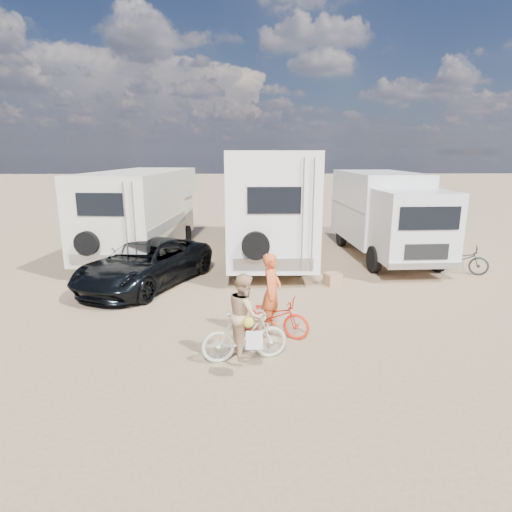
{
  "coord_description": "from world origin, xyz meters",
  "views": [
    {
      "loc": [
        -0.83,
        -8.97,
        3.87
      ],
      "look_at": [
        -0.58,
        1.49,
        1.3
      ],
      "focal_mm": 29.74,
      "sensor_mm": 36.0,
      "label": 1
    }
  ],
  "objects_px": {
    "box_truck": "(386,216)",
    "rider_woman": "(245,323)",
    "rv_left": "(142,214)",
    "cooler": "(191,266)",
    "bike_woman": "(245,336)",
    "bike_man": "(271,316)",
    "rv_main": "(266,205)",
    "bike_parked": "(459,259)",
    "dark_suv": "(145,263)",
    "crate": "(333,279)",
    "rider_man": "(272,299)"
  },
  "relations": [
    {
      "from": "box_truck",
      "to": "rider_woman",
      "type": "relative_size",
      "value": 4.42
    },
    {
      "from": "rv_left",
      "to": "cooler",
      "type": "bearing_deg",
      "value": -42.81
    },
    {
      "from": "bike_woman",
      "to": "rider_woman",
      "type": "distance_m",
      "value": 0.27
    },
    {
      "from": "box_truck",
      "to": "bike_man",
      "type": "xyz_separation_m",
      "value": [
        -4.66,
        -6.95,
        -1.12
      ]
    },
    {
      "from": "rv_left",
      "to": "box_truck",
      "type": "bearing_deg",
      "value": 2.8
    },
    {
      "from": "rv_main",
      "to": "box_truck",
      "type": "relative_size",
      "value": 1.27
    },
    {
      "from": "rv_main",
      "to": "rv_left",
      "type": "distance_m",
      "value": 4.69
    },
    {
      "from": "rv_main",
      "to": "cooler",
      "type": "bearing_deg",
      "value": -137.89
    },
    {
      "from": "rv_left",
      "to": "box_truck",
      "type": "distance_m",
      "value": 9.11
    },
    {
      "from": "box_truck",
      "to": "bike_parked",
      "type": "relative_size",
      "value": 3.81
    },
    {
      "from": "rider_woman",
      "to": "cooler",
      "type": "height_order",
      "value": "rider_woman"
    },
    {
      "from": "dark_suv",
      "to": "rider_woman",
      "type": "height_order",
      "value": "rider_woman"
    },
    {
      "from": "rider_woman",
      "to": "rv_left",
      "type": "bearing_deg",
      "value": 13.38
    },
    {
      "from": "rv_main",
      "to": "bike_parked",
      "type": "height_order",
      "value": "rv_main"
    },
    {
      "from": "crate",
      "to": "dark_suv",
      "type": "bearing_deg",
      "value": 178.79
    },
    {
      "from": "rider_man",
      "to": "bike_parked",
      "type": "relative_size",
      "value": 0.92
    },
    {
      "from": "rider_man",
      "to": "cooler",
      "type": "relative_size",
      "value": 3.24
    },
    {
      "from": "rv_left",
      "to": "crate",
      "type": "height_order",
      "value": "rv_left"
    },
    {
      "from": "rv_left",
      "to": "rider_man",
      "type": "relative_size",
      "value": 4.24
    },
    {
      "from": "rider_woman",
      "to": "rider_man",
      "type": "bearing_deg",
      "value": -38.2
    },
    {
      "from": "rv_main",
      "to": "rider_man",
      "type": "height_order",
      "value": "rv_main"
    },
    {
      "from": "rv_left",
      "to": "bike_man",
      "type": "bearing_deg",
      "value": -53.47
    },
    {
      "from": "crate",
      "to": "cooler",
      "type": "bearing_deg",
      "value": 161.62
    },
    {
      "from": "rv_left",
      "to": "rider_woman",
      "type": "distance_m",
      "value": 9.37
    },
    {
      "from": "box_truck",
      "to": "crate",
      "type": "distance_m",
      "value": 4.5
    },
    {
      "from": "rv_main",
      "to": "rider_woman",
      "type": "height_order",
      "value": "rv_main"
    },
    {
      "from": "dark_suv",
      "to": "bike_man",
      "type": "distance_m",
      "value": 5.1
    },
    {
      "from": "rv_main",
      "to": "bike_parked",
      "type": "xyz_separation_m",
      "value": [
        6.19,
        -2.64,
        -1.49
      ]
    },
    {
      "from": "rider_man",
      "to": "bike_man",
      "type": "bearing_deg",
      "value": -67.22
    },
    {
      "from": "rv_main",
      "to": "rv_left",
      "type": "height_order",
      "value": "rv_main"
    },
    {
      "from": "dark_suv",
      "to": "crate",
      "type": "height_order",
      "value": "dark_suv"
    },
    {
      "from": "bike_man",
      "to": "rider_woman",
      "type": "xyz_separation_m",
      "value": [
        -0.57,
        -1.12,
        0.32
      ]
    },
    {
      "from": "rv_main",
      "to": "cooler",
      "type": "xyz_separation_m",
      "value": [
        -2.58,
        -2.34,
        -1.75
      ]
    },
    {
      "from": "cooler",
      "to": "rv_main",
      "type": "bearing_deg",
      "value": 60.19
    },
    {
      "from": "rv_main",
      "to": "cooler",
      "type": "relative_size",
      "value": 16.97
    },
    {
      "from": "bike_parked",
      "to": "rider_man",
      "type": "bearing_deg",
      "value": 152.49
    },
    {
      "from": "rv_main",
      "to": "bike_man",
      "type": "height_order",
      "value": "rv_main"
    },
    {
      "from": "rider_woman",
      "to": "bike_woman",
      "type": "bearing_deg",
      "value": 78.87
    },
    {
      "from": "dark_suv",
      "to": "bike_woman",
      "type": "xyz_separation_m",
      "value": [
        2.95,
        -4.8,
        -0.17
      ]
    },
    {
      "from": "rider_man",
      "to": "crate",
      "type": "relative_size",
      "value": 3.72
    },
    {
      "from": "rv_left",
      "to": "bike_man",
      "type": "relative_size",
      "value": 4.1
    },
    {
      "from": "bike_man",
      "to": "bike_parked",
      "type": "bearing_deg",
      "value": -30.87
    },
    {
      "from": "dark_suv",
      "to": "rider_woman",
      "type": "bearing_deg",
      "value": -34.61
    },
    {
      "from": "rider_woman",
      "to": "crate",
      "type": "xyz_separation_m",
      "value": [
        2.62,
        4.68,
        -0.59
      ]
    },
    {
      "from": "rv_left",
      "to": "box_truck",
      "type": "relative_size",
      "value": 1.03
    },
    {
      "from": "rider_man",
      "to": "crate",
      "type": "bearing_deg",
      "value": -7.16
    },
    {
      "from": "bike_woman",
      "to": "rider_man",
      "type": "xyz_separation_m",
      "value": [
        0.57,
        1.12,
        0.33
      ]
    },
    {
      "from": "dark_suv",
      "to": "rider_woman",
      "type": "xyz_separation_m",
      "value": [
        2.95,
        -4.8,
        0.1
      ]
    },
    {
      "from": "bike_man",
      "to": "bike_woman",
      "type": "distance_m",
      "value": 1.26
    },
    {
      "from": "crate",
      "to": "rider_woman",
      "type": "bearing_deg",
      "value": -119.27
    }
  ]
}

